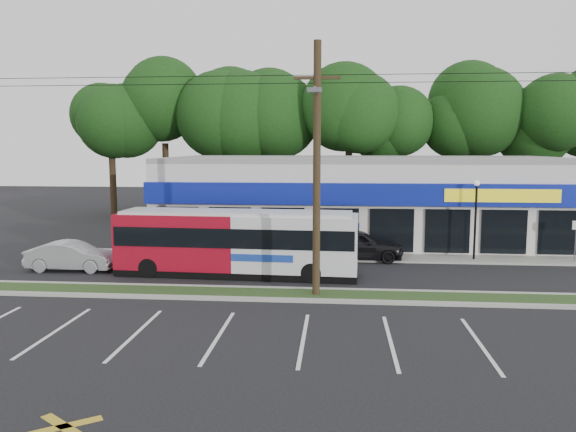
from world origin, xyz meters
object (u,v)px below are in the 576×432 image
(lamp_post, at_px, (476,211))
(utility_pole, at_px, (312,161))
(sign_post, at_px, (576,234))
(car_dark, at_px, (357,245))
(car_silver, at_px, (72,256))
(metrobus, at_px, (237,241))
(pedestrian_a, at_px, (328,248))
(pedestrian_b, at_px, (344,242))

(lamp_post, bearing_deg, utility_pole, -136.05)
(sign_post, relative_size, car_dark, 0.46)
(sign_post, bearing_deg, lamp_post, 177.42)
(car_silver, bearing_deg, car_dark, -75.46)
(utility_pole, relative_size, lamp_post, 11.76)
(sign_post, xyz_separation_m, car_silver, (-25.00, -3.81, -0.85))
(metrobus, bearing_deg, pedestrian_a, 38.50)
(car_dark, relative_size, pedestrian_a, 2.98)
(pedestrian_b, bearing_deg, utility_pole, 82.01)
(utility_pole, xyz_separation_m, sign_post, (13.17, 7.65, -3.86))
(utility_pole, relative_size, car_silver, 11.68)
(car_dark, height_order, pedestrian_a, car_dark)
(car_dark, height_order, pedestrian_b, pedestrian_b)
(pedestrian_a, bearing_deg, sign_post, 173.12)
(sign_post, xyz_separation_m, pedestrian_b, (-11.83, -0.07, -0.61))
(lamp_post, distance_m, sign_post, 5.13)
(car_silver, distance_m, pedestrian_a, 12.65)
(pedestrian_a, relative_size, pedestrian_b, 0.87)
(utility_pole, relative_size, pedestrian_a, 30.66)
(pedestrian_b, bearing_deg, lamp_post, -175.46)
(sign_post, distance_m, pedestrian_a, 12.72)
(car_silver, relative_size, pedestrian_a, 2.62)
(sign_post, xyz_separation_m, pedestrian_a, (-12.65, -1.06, -0.74))
(utility_pole, distance_m, pedestrian_b, 8.90)
(lamp_post, bearing_deg, pedestrian_a, -170.43)
(lamp_post, distance_m, metrobus, 12.63)
(utility_pole, height_order, sign_post, utility_pole)
(lamp_post, xyz_separation_m, pedestrian_b, (-6.83, -0.30, -1.73))
(car_dark, xyz_separation_m, car_silver, (-13.87, -3.74, -0.12))
(sign_post, relative_size, metrobus, 0.20)
(sign_post, bearing_deg, utility_pole, -149.85)
(utility_pole, bearing_deg, lamp_post, 43.95)
(lamp_post, height_order, car_silver, lamp_post)
(lamp_post, bearing_deg, sign_post, -2.58)
(utility_pole, bearing_deg, pedestrian_b, 79.98)
(metrobus, distance_m, pedestrian_b, 6.44)
(utility_pole, height_order, metrobus, utility_pole)
(car_silver, bearing_deg, sign_post, -81.87)
(metrobus, relative_size, car_dark, 2.33)
(lamp_post, xyz_separation_m, car_silver, (-20.00, -4.04, -1.97))
(car_dark, bearing_deg, metrobus, 125.87)
(metrobus, relative_size, pedestrian_a, 6.95)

